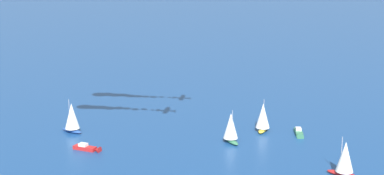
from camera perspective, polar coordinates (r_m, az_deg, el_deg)
sailboat_near_centre at (r=160.31m, az=7.72°, el=-3.22°), size 5.49×7.91×9.89m
motorboat_far_port at (r=147.07m, az=-11.21°, el=-6.49°), size 8.33×4.55×2.35m
sailboat_far_stbd at (r=131.37m, az=16.28°, el=-7.43°), size 7.80×4.64×9.82m
sailboat_trailing at (r=162.03m, az=-12.93°, el=-3.21°), size 8.14×4.85×10.22m
sailboat_mid_cluster at (r=149.82m, az=4.24°, el=-4.35°), size 7.73×5.49×9.72m
motorboat_outer_ring_b at (r=160.00m, az=11.55°, el=-4.87°), size 6.44×7.50×2.29m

